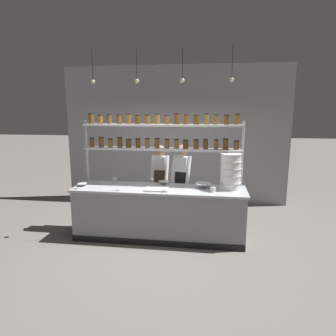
{
  "coord_description": "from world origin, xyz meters",
  "views": [
    {
      "loc": [
        0.86,
        -5.01,
        2.28
      ],
      "look_at": [
        0.13,
        0.2,
        1.24
      ],
      "focal_mm": 32.0,
      "sensor_mm": 36.0,
      "label": 1
    }
  ],
  "objects_px": {
    "cutting_board": "(157,189)",
    "serving_cup_front": "(114,180)",
    "chef_center": "(182,181)",
    "chef_left": "(160,179)",
    "spice_shelf_unit": "(162,138)",
    "serving_cup_by_board": "(213,189)",
    "prep_bowl_center_front": "(203,185)",
    "prep_bowl_center_back": "(164,183)",
    "container_stack": "(231,171)",
    "prep_bowl_near_left": "(82,185)"
  },
  "relations": [
    {
      "from": "cutting_board",
      "to": "container_stack",
      "type": "bearing_deg",
      "value": 11.67
    },
    {
      "from": "serving_cup_front",
      "to": "serving_cup_by_board",
      "type": "xyz_separation_m",
      "value": [
        1.81,
        -0.36,
        -0.01
      ]
    },
    {
      "from": "chef_left",
      "to": "cutting_board",
      "type": "distance_m",
      "value": 0.98
    },
    {
      "from": "chef_center",
      "to": "cutting_board",
      "type": "relative_size",
      "value": 4.05
    },
    {
      "from": "chef_left",
      "to": "serving_cup_front",
      "type": "distance_m",
      "value": 0.98
    },
    {
      "from": "container_stack",
      "to": "cutting_board",
      "type": "bearing_deg",
      "value": -168.33
    },
    {
      "from": "container_stack",
      "to": "prep_bowl_center_back",
      "type": "distance_m",
      "value": 1.23
    },
    {
      "from": "spice_shelf_unit",
      "to": "chef_left",
      "type": "relative_size",
      "value": 1.86
    },
    {
      "from": "chef_left",
      "to": "container_stack",
      "type": "distance_m",
      "value": 1.56
    },
    {
      "from": "chef_center",
      "to": "serving_cup_by_board",
      "type": "distance_m",
      "value": 0.9
    },
    {
      "from": "prep_bowl_near_left",
      "to": "prep_bowl_center_front",
      "type": "height_order",
      "value": "prep_bowl_center_front"
    },
    {
      "from": "chef_left",
      "to": "container_stack",
      "type": "bearing_deg",
      "value": -25.34
    },
    {
      "from": "cutting_board",
      "to": "prep_bowl_near_left",
      "type": "height_order",
      "value": "prep_bowl_near_left"
    },
    {
      "from": "chef_left",
      "to": "serving_cup_by_board",
      "type": "bearing_deg",
      "value": -39.86
    },
    {
      "from": "prep_bowl_center_front",
      "to": "prep_bowl_center_back",
      "type": "relative_size",
      "value": 1.42
    },
    {
      "from": "chef_left",
      "to": "prep_bowl_center_front",
      "type": "relative_size",
      "value": 5.38
    },
    {
      "from": "cutting_board",
      "to": "chef_left",
      "type": "bearing_deg",
      "value": 95.65
    },
    {
      "from": "chef_center",
      "to": "prep_bowl_center_front",
      "type": "height_order",
      "value": "chef_center"
    },
    {
      "from": "container_stack",
      "to": "serving_cup_by_board",
      "type": "xyz_separation_m",
      "value": [
        -0.3,
        -0.25,
        -0.27
      ]
    },
    {
      "from": "chef_left",
      "to": "serving_cup_by_board",
      "type": "relative_size",
      "value": 17.45
    },
    {
      "from": "spice_shelf_unit",
      "to": "serving_cup_by_board",
      "type": "bearing_deg",
      "value": -26.7
    },
    {
      "from": "chef_left",
      "to": "chef_center",
      "type": "xyz_separation_m",
      "value": [
        0.46,
        -0.28,
        0.04
      ]
    },
    {
      "from": "serving_cup_by_board",
      "to": "prep_bowl_center_back",
      "type": "bearing_deg",
      "value": 155.17
    },
    {
      "from": "prep_bowl_center_front",
      "to": "serving_cup_by_board",
      "type": "relative_size",
      "value": 3.25
    },
    {
      "from": "spice_shelf_unit",
      "to": "serving_cup_front",
      "type": "bearing_deg",
      "value": -172.77
    },
    {
      "from": "spice_shelf_unit",
      "to": "prep_bowl_center_front",
      "type": "xyz_separation_m",
      "value": [
        0.77,
        -0.21,
        -0.81
      ]
    },
    {
      "from": "chef_center",
      "to": "serving_cup_by_board",
      "type": "bearing_deg",
      "value": -37.41
    },
    {
      "from": "prep_bowl_center_front",
      "to": "prep_bowl_center_back",
      "type": "height_order",
      "value": "prep_bowl_center_front"
    },
    {
      "from": "chef_center",
      "to": "prep_bowl_center_front",
      "type": "distance_m",
      "value": 0.59
    },
    {
      "from": "prep_bowl_near_left",
      "to": "serving_cup_front",
      "type": "relative_size",
      "value": 1.57
    },
    {
      "from": "serving_cup_front",
      "to": "serving_cup_by_board",
      "type": "height_order",
      "value": "serving_cup_front"
    },
    {
      "from": "serving_cup_front",
      "to": "serving_cup_by_board",
      "type": "bearing_deg",
      "value": -11.13
    },
    {
      "from": "prep_bowl_near_left",
      "to": "serving_cup_front",
      "type": "height_order",
      "value": "serving_cup_front"
    },
    {
      "from": "cutting_board",
      "to": "chef_center",
      "type": "bearing_deg",
      "value": 62.12
    },
    {
      "from": "prep_bowl_near_left",
      "to": "prep_bowl_center_back",
      "type": "height_order",
      "value": "prep_bowl_center_back"
    },
    {
      "from": "spice_shelf_unit",
      "to": "chef_center",
      "type": "bearing_deg",
      "value": 31.74
    },
    {
      "from": "prep_bowl_near_left",
      "to": "prep_bowl_center_back",
      "type": "relative_size",
      "value": 0.83
    },
    {
      "from": "chef_center",
      "to": "cutting_board",
      "type": "xyz_separation_m",
      "value": [
        -0.37,
        -0.7,
        0.0
      ]
    },
    {
      "from": "spice_shelf_unit",
      "to": "container_stack",
      "type": "distance_m",
      "value": 1.36
    },
    {
      "from": "serving_cup_by_board",
      "to": "serving_cup_front",
      "type": "bearing_deg",
      "value": 168.87
    },
    {
      "from": "spice_shelf_unit",
      "to": "chef_center",
      "type": "xyz_separation_m",
      "value": [
        0.35,
        0.22,
        -0.84
      ]
    },
    {
      "from": "spice_shelf_unit",
      "to": "prep_bowl_center_back",
      "type": "bearing_deg",
      "value": -53.18
    },
    {
      "from": "cutting_board",
      "to": "prep_bowl_near_left",
      "type": "relative_size",
      "value": 2.35
    },
    {
      "from": "prep_bowl_center_back",
      "to": "chef_center",
      "type": "bearing_deg",
      "value": 41.74
    },
    {
      "from": "cutting_board",
      "to": "spice_shelf_unit",
      "type": "bearing_deg",
      "value": 87.74
    },
    {
      "from": "container_stack",
      "to": "chef_left",
      "type": "bearing_deg",
      "value": 151.92
    },
    {
      "from": "chef_left",
      "to": "container_stack",
      "type": "relative_size",
      "value": 2.54
    },
    {
      "from": "chef_left",
      "to": "serving_cup_front",
      "type": "xyz_separation_m",
      "value": [
        -0.77,
        -0.61,
        0.08
      ]
    },
    {
      "from": "cutting_board",
      "to": "serving_cup_front",
      "type": "distance_m",
      "value": 0.94
    },
    {
      "from": "chef_left",
      "to": "prep_bowl_center_back",
      "type": "xyz_separation_m",
      "value": [
        0.16,
        -0.55,
        0.06
      ]
    }
  ]
}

